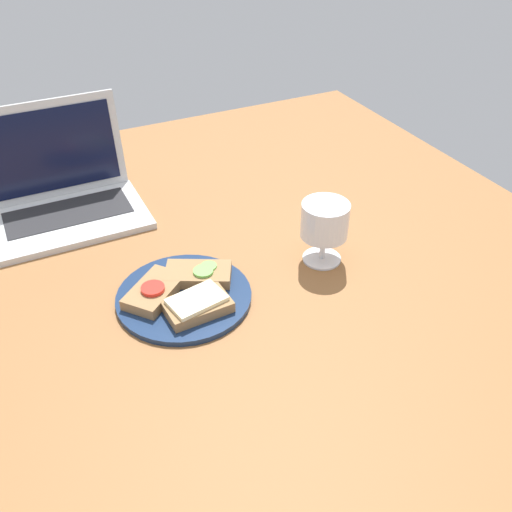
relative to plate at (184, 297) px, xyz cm
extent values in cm
cube|color=brown|center=(9.46, 5.09, -2.02)|extent=(140.00, 140.00, 3.00)
cylinder|color=navy|center=(0.00, 0.00, 0.00)|extent=(23.45, 23.45, 1.03)
cube|color=#937047|center=(-4.55, 1.87, 1.49)|extent=(12.76, 12.21, 1.95)
cylinder|color=red|center=(-4.97, 1.10, 2.80)|extent=(4.04, 4.04, 0.68)
cube|color=#937047|center=(0.65, -4.88, 1.47)|extent=(11.05, 7.48, 1.90)
cube|color=#F4EAB7|center=(0.65, -4.88, 2.78)|extent=(10.04, 7.49, 0.74)
cube|color=#937047|center=(3.90, 3.01, 1.50)|extent=(13.27, 11.00, 1.97)
cylinder|color=#6BB74C|center=(5.99, 3.02, 2.63)|extent=(2.93, 2.93, 0.30)
cylinder|color=#6BB74C|center=(4.86, 2.45, 2.70)|extent=(2.85, 2.85, 0.44)
cylinder|color=#6BB74C|center=(4.50, 1.90, 2.73)|extent=(3.59, 3.59, 0.49)
cylinder|color=white|center=(27.56, -0.54, -0.32)|extent=(7.31, 7.31, 0.40)
cylinder|color=white|center=(27.56, -0.54, 2.46)|extent=(1.04, 1.04, 5.16)
cylinder|color=white|center=(27.56, -0.54, 8.33)|extent=(8.78, 8.78, 6.58)
cylinder|color=white|center=(27.56, -0.54, 7.67)|extent=(8.08, 8.08, 5.26)
cube|color=silver|center=(-12.72, 33.54, 0.16)|extent=(30.95, 20.32, 1.36)
cube|color=#232326|center=(-12.72, 35.37, 0.92)|extent=(25.38, 11.18, 0.16)
cube|color=silver|center=(-12.72, 44.90, 11.15)|extent=(30.33, 3.20, 20.71)
cube|color=black|center=(-12.72, 44.40, 11.15)|extent=(27.24, 2.18, 17.34)
camera|label=1|loc=(-21.98, -73.39, 63.98)|focal=40.00mm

